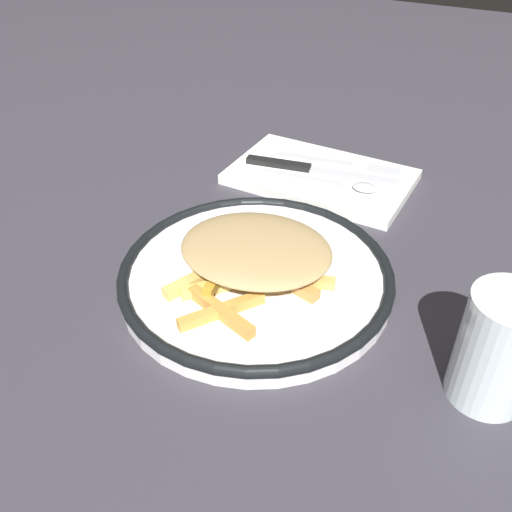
{
  "coord_description": "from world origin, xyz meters",
  "views": [
    {
      "loc": [
        0.41,
        0.2,
        0.38
      ],
      "look_at": [
        0.0,
        0.0,
        0.04
      ],
      "focal_mm": 39.37,
      "sensor_mm": 36.0,
      "label": 1
    }
  ],
  "objects_px": {
    "fork": "(337,163)",
    "water_glass": "(498,349)",
    "spoon": "(340,184)",
    "knife": "(308,168)",
    "napkin": "(321,177)",
    "fries_heap": "(255,255)",
    "plate": "(256,275)"
  },
  "relations": [
    {
      "from": "knife",
      "to": "fries_heap",
      "type": "bearing_deg",
      "value": 8.85
    },
    {
      "from": "napkin",
      "to": "plate",
      "type": "bearing_deg",
      "value": 4.15
    },
    {
      "from": "water_glass",
      "to": "fork",
      "type": "bearing_deg",
      "value": -141.96
    },
    {
      "from": "fork",
      "to": "knife",
      "type": "distance_m",
      "value": 0.04
    },
    {
      "from": "fries_heap",
      "to": "water_glass",
      "type": "height_order",
      "value": "water_glass"
    },
    {
      "from": "knife",
      "to": "spoon",
      "type": "bearing_deg",
      "value": 67.81
    },
    {
      "from": "fries_heap",
      "to": "knife",
      "type": "height_order",
      "value": "fries_heap"
    },
    {
      "from": "plate",
      "to": "fries_heap",
      "type": "bearing_deg",
      "value": 15.79
    },
    {
      "from": "napkin",
      "to": "knife",
      "type": "height_order",
      "value": "knife"
    },
    {
      "from": "knife",
      "to": "spoon",
      "type": "height_order",
      "value": "spoon"
    },
    {
      "from": "fork",
      "to": "water_glass",
      "type": "relative_size",
      "value": 1.69
    },
    {
      "from": "spoon",
      "to": "water_glass",
      "type": "height_order",
      "value": "water_glass"
    },
    {
      "from": "fork",
      "to": "spoon",
      "type": "height_order",
      "value": "spoon"
    },
    {
      "from": "fries_heap",
      "to": "water_glass",
      "type": "distance_m",
      "value": 0.24
    },
    {
      "from": "knife",
      "to": "water_glass",
      "type": "xyz_separation_m",
      "value": [
        0.28,
        0.27,
        0.04
      ]
    },
    {
      "from": "fork",
      "to": "water_glass",
      "type": "distance_m",
      "value": 0.39
    },
    {
      "from": "plate",
      "to": "napkin",
      "type": "relative_size",
      "value": 1.2
    },
    {
      "from": "napkin",
      "to": "spoon",
      "type": "distance_m",
      "value": 0.04
    },
    {
      "from": "spoon",
      "to": "water_glass",
      "type": "bearing_deg",
      "value": 40.71
    },
    {
      "from": "fries_heap",
      "to": "napkin",
      "type": "height_order",
      "value": "fries_heap"
    },
    {
      "from": "spoon",
      "to": "water_glass",
      "type": "relative_size",
      "value": 1.46
    },
    {
      "from": "napkin",
      "to": "knife",
      "type": "xyz_separation_m",
      "value": [
        0.0,
        -0.02,
        0.01
      ]
    },
    {
      "from": "plate",
      "to": "fries_heap",
      "type": "height_order",
      "value": "fries_heap"
    },
    {
      "from": "napkin",
      "to": "water_glass",
      "type": "relative_size",
      "value": 2.27
    },
    {
      "from": "fork",
      "to": "knife",
      "type": "xyz_separation_m",
      "value": [
        0.03,
        -0.03,
        0.0
      ]
    },
    {
      "from": "knife",
      "to": "fork",
      "type": "bearing_deg",
      "value": 136.59
    },
    {
      "from": "fork",
      "to": "spoon",
      "type": "distance_m",
      "value": 0.06
    },
    {
      "from": "spoon",
      "to": "water_glass",
      "type": "distance_m",
      "value": 0.34
    },
    {
      "from": "fork",
      "to": "water_glass",
      "type": "height_order",
      "value": "water_glass"
    },
    {
      "from": "spoon",
      "to": "water_glass",
      "type": "xyz_separation_m",
      "value": [
        0.25,
        0.22,
        0.03
      ]
    },
    {
      "from": "spoon",
      "to": "fork",
      "type": "bearing_deg",
      "value": -157.37
    },
    {
      "from": "fries_heap",
      "to": "fork",
      "type": "xyz_separation_m",
      "value": [
        -0.27,
        -0.01,
        -0.03
      ]
    }
  ]
}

